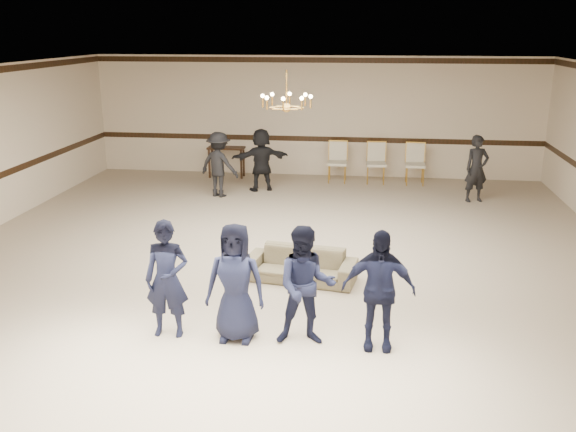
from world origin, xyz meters
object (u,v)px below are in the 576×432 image
object	(u,v)px
console_table	(227,162)
adult_mid	(261,160)
chandelier	(287,89)
boy_a	(167,279)
boy_b	(236,283)
settee	(301,265)
boy_d	(378,290)
banquet_chair_left	(337,162)
adult_right	(477,169)
adult_left	(219,165)
banquet_chair_right	(415,165)
banquet_chair_mid	(376,164)
boy_c	(306,286)

from	to	relation	value
console_table	adult_mid	bearing A→B (deg)	-47.35
chandelier	boy_a	world-z (taller)	chandelier
boy_b	adult_mid	size ratio (longest dim) A/B	1.00
chandelier	settee	distance (m)	3.10
boy_d	banquet_chair_left	xyz separation A→B (m)	(-0.98, 8.91, -0.26)
chandelier	boy_a	bearing A→B (deg)	-106.28
boy_a	boy_d	bearing A→B (deg)	-3.54
adult_mid	adult_right	world-z (taller)	same
chandelier	boy_b	xyz separation A→B (m)	(-0.17, -3.68, -2.10)
adult_left	banquet_chair_left	distance (m)	3.28
boy_a	adult_mid	world-z (taller)	boy_a
settee	banquet_chair_right	bearing A→B (deg)	80.86
boy_b	banquet_chair_right	distance (m)	9.35
banquet_chair_right	adult_right	bearing A→B (deg)	-48.36
adult_left	boy_a	bearing A→B (deg)	118.97
settee	adult_right	xyz separation A→B (m)	(3.50, 5.31, 0.52)
boy_a	banquet_chair_mid	xyz separation A→B (m)	(2.72, 8.91, -0.26)
chandelier	banquet_chair_right	size ratio (longest dim) A/B	0.90
settee	boy_c	bearing A→B (deg)	-73.18
banquet_chair_right	console_table	bearing A→B (deg)	179.33
adult_left	console_table	world-z (taller)	adult_left
banquet_chair_mid	settee	bearing A→B (deg)	-105.40
chandelier	banquet_chair_mid	xyz separation A→B (m)	(1.65, 5.23, -2.36)
boy_b	banquet_chair_left	xyz separation A→B (m)	(0.82, 8.91, -0.26)
boy_c	banquet_chair_left	world-z (taller)	boy_c
boy_b	adult_right	distance (m)	8.45
adult_right	banquet_chair_mid	bearing A→B (deg)	127.55
banquet_chair_left	chandelier	bearing A→B (deg)	-96.79
boy_a	boy_d	xyz separation A→B (m)	(2.70, 0.00, 0.00)
chandelier	console_table	bearing A→B (deg)	113.38
boy_c	banquet_chair_right	world-z (taller)	boy_c
chandelier	boy_c	bearing A→B (deg)	-78.82
adult_left	console_table	size ratio (longest dim) A/B	1.58
boy_b	banquet_chair_right	size ratio (longest dim) A/B	1.50
adult_left	adult_right	xyz separation A→B (m)	(6.00, 0.30, 0.00)
boy_d	settee	size ratio (longest dim) A/B	0.89
banquet_chair_left	console_table	xyz separation A→B (m)	(-3.00, 0.20, -0.11)
boy_d	adult_left	bearing A→B (deg)	116.97
boy_a	chandelier	bearing A→B (deg)	70.17
chandelier	adult_left	size ratio (longest dim) A/B	0.61
boy_c	adult_right	distance (m)	8.05
banquet_chair_left	banquet_chair_mid	distance (m)	1.00
settee	adult_right	distance (m)	6.38
boy_b	adult_mid	bearing A→B (deg)	98.12
boy_a	boy_d	distance (m)	2.70
settee	adult_left	size ratio (longest dim) A/B	1.13
boy_a	adult_left	xyz separation A→B (m)	(-0.99, 7.08, -0.00)
banquet_chair_mid	adult_left	bearing A→B (deg)	-159.15
banquet_chair_left	banquet_chair_right	world-z (taller)	same
banquet_chair_left	console_table	size ratio (longest dim) A/B	1.06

